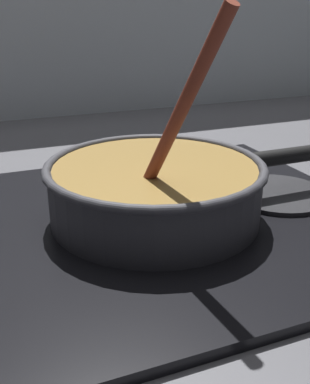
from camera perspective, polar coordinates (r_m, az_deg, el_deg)
name	(u,v)px	position (r m, az deg, el deg)	size (l,w,h in m)	color
ground	(188,291)	(0.49, 4.08, -12.18)	(2.40, 1.60, 0.04)	#4C4C51
hob_plate	(155,221)	(0.58, 0.00, -3.62)	(0.56, 0.48, 0.01)	black
burner_ring	(155,214)	(0.58, 0.00, -2.73)	(0.21, 0.21, 0.01)	#592D0C
spare_burner	(277,194)	(0.66, 14.97, -0.20)	(0.14, 0.14, 0.01)	#262628
cooking_pan	(156,188)	(0.56, 0.17, 0.53)	(0.43, 0.27, 0.25)	#38383D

